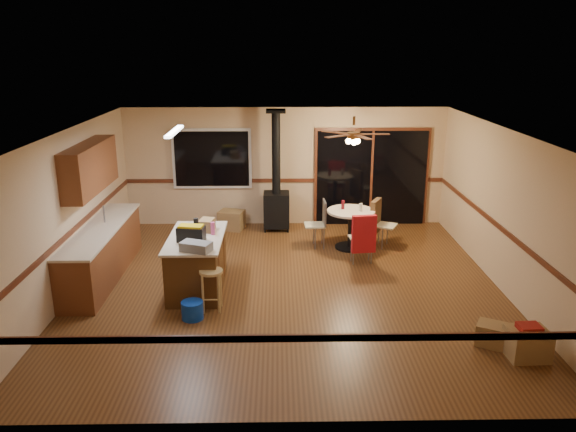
{
  "coord_description": "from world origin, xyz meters",
  "views": [
    {
      "loc": [
        -0.16,
        -8.61,
        3.88
      ],
      "look_at": [
        0.0,
        0.3,
        1.15
      ],
      "focal_mm": 35.0,
      "sensor_mm": 36.0,
      "label": 1
    }
  ],
  "objects_px": {
    "toolbox_grey": "(196,247)",
    "toolbox_black": "(191,234)",
    "wood_stove": "(276,197)",
    "chair_near": "(364,234)",
    "box_under_window": "(232,220)",
    "dining_table": "(351,222)",
    "box_corner_b": "(491,334)",
    "chair_left": "(320,218)",
    "bar_stool": "(212,290)",
    "blue_bucket": "(192,310)",
    "kitchen_island": "(197,262)",
    "chair_right": "(377,217)",
    "box_corner_a": "(527,344)"
  },
  "relations": [
    {
      "from": "chair_right",
      "to": "kitchen_island",
      "type": "bearing_deg",
      "value": -148.8
    },
    {
      "from": "bar_stool",
      "to": "box_under_window",
      "type": "relative_size",
      "value": 1.25
    },
    {
      "from": "kitchen_island",
      "to": "box_under_window",
      "type": "relative_size",
      "value": 3.24
    },
    {
      "from": "kitchen_island",
      "to": "toolbox_black",
      "type": "height_order",
      "value": "toolbox_black"
    },
    {
      "from": "wood_stove",
      "to": "blue_bucket",
      "type": "height_order",
      "value": "wood_stove"
    },
    {
      "from": "toolbox_grey",
      "to": "chair_right",
      "type": "relative_size",
      "value": 0.65
    },
    {
      "from": "chair_near",
      "to": "box_corner_b",
      "type": "bearing_deg",
      "value": -65.7
    },
    {
      "from": "bar_stool",
      "to": "dining_table",
      "type": "xyz_separation_m",
      "value": [
        2.43,
        2.68,
        0.21
      ]
    },
    {
      "from": "toolbox_black",
      "to": "dining_table",
      "type": "xyz_separation_m",
      "value": [
        2.8,
        2.08,
        -0.48
      ]
    },
    {
      "from": "chair_near",
      "to": "box_under_window",
      "type": "relative_size",
      "value": 1.35
    },
    {
      "from": "toolbox_grey",
      "to": "dining_table",
      "type": "height_order",
      "value": "toolbox_grey"
    },
    {
      "from": "kitchen_island",
      "to": "blue_bucket",
      "type": "xyz_separation_m",
      "value": [
        0.06,
        -1.1,
        -0.32
      ]
    },
    {
      "from": "bar_stool",
      "to": "dining_table",
      "type": "distance_m",
      "value": 3.62
    },
    {
      "from": "blue_bucket",
      "to": "box_corner_b",
      "type": "bearing_deg",
      "value": -11.27
    },
    {
      "from": "bar_stool",
      "to": "chair_near",
      "type": "xyz_separation_m",
      "value": [
        2.56,
        1.8,
        0.27
      ]
    },
    {
      "from": "toolbox_black",
      "to": "wood_stove",
      "type": "bearing_deg",
      "value": 67.72
    },
    {
      "from": "chair_right",
      "to": "wood_stove",
      "type": "bearing_deg",
      "value": 152.18
    },
    {
      "from": "box_corner_b",
      "to": "chair_left",
      "type": "bearing_deg",
      "value": 117.54
    },
    {
      "from": "kitchen_island",
      "to": "dining_table",
      "type": "height_order",
      "value": "kitchen_island"
    },
    {
      "from": "dining_table",
      "to": "chair_near",
      "type": "xyz_separation_m",
      "value": [
        0.12,
        -0.88,
        0.06
      ]
    },
    {
      "from": "chair_left",
      "to": "bar_stool",
      "type": "bearing_deg",
      "value": -123.48
    },
    {
      "from": "chair_right",
      "to": "box_under_window",
      "type": "height_order",
      "value": "chair_right"
    },
    {
      "from": "box_under_window",
      "to": "dining_table",
      "type": "bearing_deg",
      "value": -26.83
    },
    {
      "from": "chair_near",
      "to": "box_corner_b",
      "type": "xyz_separation_m",
      "value": [
        1.31,
        -2.9,
        -0.45
      ]
    },
    {
      "from": "wood_stove",
      "to": "toolbox_black",
      "type": "relative_size",
      "value": 5.93
    },
    {
      "from": "blue_bucket",
      "to": "chair_right",
      "type": "height_order",
      "value": "chair_right"
    },
    {
      "from": "chair_near",
      "to": "box_corner_a",
      "type": "bearing_deg",
      "value": -62.87
    },
    {
      "from": "kitchen_island",
      "to": "toolbox_black",
      "type": "relative_size",
      "value": 3.95
    },
    {
      "from": "kitchen_island",
      "to": "bar_stool",
      "type": "distance_m",
      "value": 0.88
    },
    {
      "from": "toolbox_black",
      "to": "chair_left",
      "type": "relative_size",
      "value": 0.82
    },
    {
      "from": "kitchen_island",
      "to": "wood_stove",
      "type": "relative_size",
      "value": 0.67
    },
    {
      "from": "wood_stove",
      "to": "chair_near",
      "type": "bearing_deg",
      "value": -52.57
    },
    {
      "from": "blue_bucket",
      "to": "chair_near",
      "type": "distance_m",
      "value": 3.53
    },
    {
      "from": "wood_stove",
      "to": "toolbox_black",
      "type": "bearing_deg",
      "value": -112.28
    },
    {
      "from": "chair_left",
      "to": "box_under_window",
      "type": "xyz_separation_m",
      "value": [
        -1.85,
        1.13,
        -0.38
      ]
    },
    {
      "from": "kitchen_island",
      "to": "toolbox_black",
      "type": "bearing_deg",
      "value": -99.88
    },
    {
      "from": "dining_table",
      "to": "box_under_window",
      "type": "distance_m",
      "value": 2.76
    },
    {
      "from": "wood_stove",
      "to": "chair_left",
      "type": "xyz_separation_m",
      "value": [
        0.87,
        -1.08,
        -0.14
      ]
    },
    {
      "from": "bar_stool",
      "to": "chair_near",
      "type": "height_order",
      "value": "chair_near"
    },
    {
      "from": "box_corner_b",
      "to": "dining_table",
      "type": "bearing_deg",
      "value": 110.74
    },
    {
      "from": "wood_stove",
      "to": "chair_right",
      "type": "xyz_separation_m",
      "value": [
        2.0,
        -1.05,
        -0.13
      ]
    },
    {
      "from": "chair_left",
      "to": "kitchen_island",
      "type": "bearing_deg",
      "value": -137.73
    },
    {
      "from": "toolbox_black",
      "to": "blue_bucket",
      "type": "height_order",
      "value": "toolbox_black"
    },
    {
      "from": "bar_stool",
      "to": "blue_bucket",
      "type": "xyz_separation_m",
      "value": [
        -0.26,
        -0.28,
        -0.19
      ]
    },
    {
      "from": "toolbox_grey",
      "to": "toolbox_black",
      "type": "bearing_deg",
      "value": 106.9
    },
    {
      "from": "wood_stove",
      "to": "chair_near",
      "type": "relative_size",
      "value": 3.6
    },
    {
      "from": "wood_stove",
      "to": "bar_stool",
      "type": "relative_size",
      "value": 3.89
    },
    {
      "from": "kitchen_island",
      "to": "box_under_window",
      "type": "distance_m",
      "value": 3.13
    },
    {
      "from": "bar_stool",
      "to": "chair_right",
      "type": "relative_size",
      "value": 0.93
    },
    {
      "from": "chair_left",
      "to": "box_under_window",
      "type": "bearing_deg",
      "value": 148.52
    }
  ]
}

